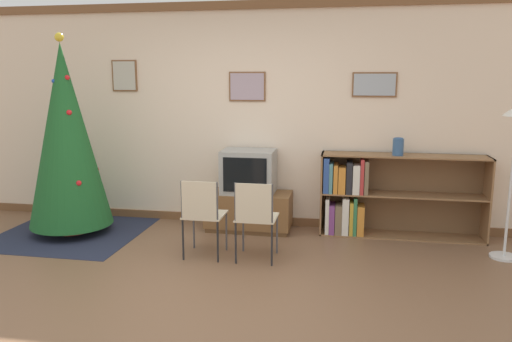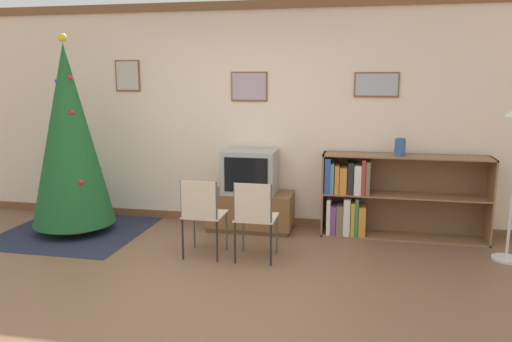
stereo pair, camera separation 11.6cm
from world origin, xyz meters
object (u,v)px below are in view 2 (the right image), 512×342
at_px(folding_chair_left, 202,213).
at_px(bookshelf, 373,196).
at_px(tv_console, 250,211).
at_px(vase, 400,147).
at_px(christmas_tree, 69,136).
at_px(television, 250,171).
at_px(folding_chair_right, 255,216).

xyz_separation_m(folding_chair_left, bookshelf, (1.71, 1.09, -0.01)).
bearing_deg(bookshelf, tv_console, -177.36).
bearing_deg(folding_chair_left, vase, 27.99).
bearing_deg(tv_console, christmas_tree, -166.38).
bearing_deg(television, bookshelf, 2.74).
xyz_separation_m(folding_chair_left, folding_chair_right, (0.54, 0.00, 0.00)).
distance_m(christmas_tree, vase, 3.78).
bearing_deg(television, folding_chair_right, -75.17).
relative_size(tv_console, folding_chair_right, 1.24).
distance_m(tv_console, bookshelf, 1.46).
height_order(christmas_tree, vase, christmas_tree).
xyz_separation_m(folding_chair_right, bookshelf, (1.17, 1.09, -0.01)).
relative_size(folding_chair_right, vase, 4.12).
distance_m(christmas_tree, folding_chair_left, 1.97).
height_order(television, folding_chair_left, television).
distance_m(tv_console, folding_chair_right, 1.09).
height_order(folding_chair_left, bookshelf, bookshelf).
height_order(christmas_tree, bookshelf, christmas_tree).
height_order(tv_console, television, television).
bearing_deg(folding_chair_right, tv_console, 104.79).
bearing_deg(christmas_tree, television, 13.55).
distance_m(folding_chair_left, folding_chair_right, 0.54).
relative_size(tv_console, vase, 5.11).
bearing_deg(christmas_tree, bookshelf, 9.15).
height_order(folding_chair_right, vase, vase).
relative_size(television, bookshelf, 0.34).
relative_size(tv_console, folding_chair_left, 1.24).
bearing_deg(bookshelf, folding_chair_right, -136.79).
xyz_separation_m(christmas_tree, bookshelf, (3.47, 0.56, -0.68)).
xyz_separation_m(television, vase, (1.70, 0.02, 0.34)).
bearing_deg(television, folding_chair_left, -104.83).
bearing_deg(television, tv_console, 90.00).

